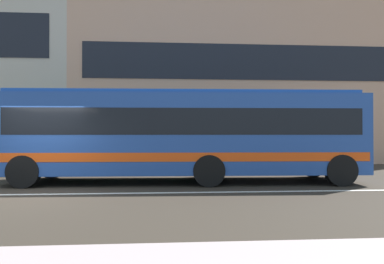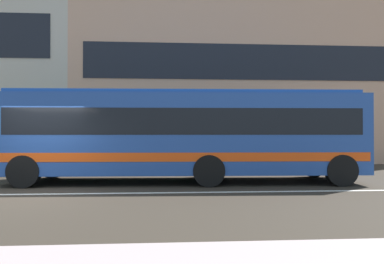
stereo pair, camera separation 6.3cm
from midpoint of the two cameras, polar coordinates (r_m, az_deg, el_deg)
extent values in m
plane|color=#322B22|center=(10.11, -26.89, -9.68)|extent=(160.00, 160.00, 0.00)
cube|color=silver|center=(10.11, -26.89, -9.66)|extent=(60.00, 0.16, 0.01)
cube|color=#336B29|center=(15.30, -19.27, -5.17)|extent=(12.41, 1.10, 0.74)
cube|color=tan|center=(22.81, 7.82, 7.50)|extent=(19.98, 9.37, 9.60)
cube|color=black|center=(18.44, 10.86, 11.86)|extent=(18.38, 0.04, 1.92)
cube|color=#244A98|center=(11.33, -1.44, -0.35)|extent=(11.94, 2.82, 2.60)
cube|color=black|center=(11.33, -1.44, 1.62)|extent=(11.23, 2.82, 0.83)
cube|color=#E94B12|center=(11.35, -1.44, -3.97)|extent=(11.71, 2.83, 0.28)
cube|color=#1E4B98|center=(11.41, -1.44, 6.50)|extent=(11.46, 2.41, 0.12)
cube|color=black|center=(12.73, -29.30, 1.45)|extent=(0.09, 2.06, 0.92)
cylinder|color=black|center=(11.32, -27.37, -6.14)|extent=(1.01, 0.31, 1.00)
cylinder|color=black|center=(13.39, -23.24, -5.27)|extent=(1.01, 0.31, 1.00)
cylinder|color=black|center=(10.30, 2.79, -6.76)|extent=(1.01, 0.31, 1.00)
cylinder|color=black|center=(12.53, 1.89, -5.64)|extent=(1.01, 0.31, 1.00)
cylinder|color=black|center=(11.45, 24.33, -6.09)|extent=(1.01, 0.31, 1.00)
cylinder|color=black|center=(13.49, 20.04, -5.25)|extent=(1.01, 0.31, 1.00)
camera|label=1|loc=(0.03, -90.17, 0.00)|focal=30.66mm
camera|label=2|loc=(0.03, 89.83, 0.00)|focal=30.66mm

